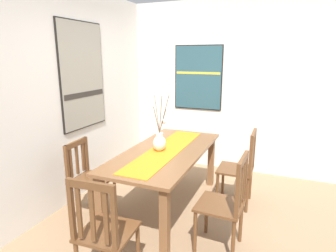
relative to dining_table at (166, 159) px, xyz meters
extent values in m
cube|color=#8E7051|center=(-0.21, -0.60, -0.66)|extent=(6.40, 6.40, 0.03)
cube|color=silver|center=(-0.21, 1.26, 0.70)|extent=(6.40, 0.12, 2.70)
cube|color=silver|center=(1.65, -0.60, 0.70)|extent=(0.12, 6.40, 2.70)
cube|color=brown|center=(0.00, 0.00, 0.09)|extent=(1.87, 0.85, 0.03)
cube|color=brown|center=(-0.86, -0.35, -0.28)|extent=(0.08, 0.08, 0.72)
cube|color=brown|center=(0.86, -0.35, -0.28)|extent=(0.08, 0.08, 0.72)
cube|color=brown|center=(-0.86, 0.35, -0.28)|extent=(0.08, 0.08, 0.72)
cube|color=brown|center=(0.86, 0.35, -0.28)|extent=(0.08, 0.08, 0.72)
cube|color=orange|center=(0.00, 0.00, 0.11)|extent=(1.72, 0.36, 0.01)
ellipsoid|color=silver|center=(-0.06, 0.06, 0.20)|extent=(0.18, 0.15, 0.19)
cylinder|color=silver|center=(-0.06, 0.06, 0.31)|extent=(0.09, 0.09, 0.04)
cylinder|color=brown|center=(-0.05, 0.10, 0.48)|extent=(0.01, 0.08, 0.31)
cylinder|color=brown|center=(-0.12, 0.01, 0.56)|extent=(0.13, 0.10, 0.46)
cylinder|color=brown|center=(-0.07, 0.01, 0.48)|extent=(0.04, 0.10, 0.29)
cylinder|color=brown|center=(-0.01, 0.02, 0.55)|extent=(0.11, 0.09, 0.44)
cylinder|color=brown|center=(0.02, 0.12, 0.54)|extent=(0.15, 0.13, 0.42)
sphere|color=white|center=(-0.03, 0.02, 0.47)|extent=(0.06, 0.06, 0.06)
cube|color=brown|center=(-0.49, 0.72, -0.19)|extent=(0.44, 0.44, 0.03)
cylinder|color=brown|center=(-0.30, 0.55, -0.42)|extent=(0.04, 0.04, 0.45)
cylinder|color=brown|center=(-0.66, 0.53, -0.42)|extent=(0.04, 0.04, 0.45)
cylinder|color=brown|center=(-0.32, 0.91, -0.42)|extent=(0.04, 0.04, 0.45)
cylinder|color=brown|center=(-0.68, 0.89, -0.42)|extent=(0.04, 0.04, 0.45)
cube|color=brown|center=(-0.32, 0.92, 0.04)|extent=(0.04, 0.04, 0.43)
cube|color=brown|center=(-0.68, 0.90, 0.04)|extent=(0.04, 0.04, 0.43)
cube|color=brown|center=(-0.50, 0.91, 0.23)|extent=(0.38, 0.05, 0.06)
cube|color=brown|center=(-0.38, 0.91, 0.03)|extent=(0.04, 0.02, 0.34)
cube|color=brown|center=(-0.50, 0.91, 0.03)|extent=(0.04, 0.02, 0.34)
cube|color=brown|center=(-0.61, 0.90, 0.03)|extent=(0.04, 0.02, 0.34)
cube|color=brown|center=(-0.50, -0.77, -0.19)|extent=(0.44, 0.44, 0.03)
cylinder|color=brown|center=(-0.67, -0.58, -0.42)|extent=(0.04, 0.04, 0.45)
cylinder|color=brown|center=(-0.31, -0.59, -0.42)|extent=(0.04, 0.04, 0.45)
cylinder|color=brown|center=(-0.68, -0.94, -0.42)|extent=(0.04, 0.04, 0.45)
cylinder|color=brown|center=(-0.33, -0.95, -0.42)|extent=(0.04, 0.04, 0.45)
cube|color=brown|center=(-0.69, -0.95, 0.08)|extent=(0.04, 0.04, 0.50)
cube|color=brown|center=(-0.33, -0.96, 0.08)|extent=(0.04, 0.04, 0.50)
cube|color=brown|center=(-0.51, -0.96, 0.30)|extent=(0.38, 0.05, 0.06)
cube|color=brown|center=(-0.62, -0.95, 0.06)|extent=(0.04, 0.02, 0.41)
cube|color=brown|center=(-0.51, -0.96, 0.06)|extent=(0.04, 0.02, 0.41)
cube|color=brown|center=(-0.39, -0.96, 0.06)|extent=(0.04, 0.02, 0.41)
cube|color=brown|center=(-1.26, -0.02, -0.19)|extent=(0.45, 0.45, 0.03)
cylinder|color=brown|center=(-1.10, 0.17, -0.42)|extent=(0.04, 0.04, 0.45)
cylinder|color=brown|center=(-1.07, -0.19, -0.42)|extent=(0.04, 0.04, 0.45)
cube|color=brown|center=(-1.47, 0.15, 0.08)|extent=(0.04, 0.04, 0.51)
cube|color=brown|center=(-1.44, -0.21, 0.08)|extent=(0.04, 0.04, 0.51)
cube|color=brown|center=(-1.45, -0.03, 0.30)|extent=(0.06, 0.38, 0.06)
cube|color=brown|center=(-1.46, 0.08, 0.06)|extent=(0.02, 0.04, 0.42)
cube|color=brown|center=(-1.45, -0.03, 0.06)|extent=(0.02, 0.04, 0.42)
cube|color=brown|center=(-1.45, -0.14, 0.06)|extent=(0.02, 0.04, 0.42)
cube|color=brown|center=(0.45, -0.76, -0.19)|extent=(0.42, 0.42, 0.03)
cylinder|color=brown|center=(0.27, -0.58, -0.42)|extent=(0.04, 0.04, 0.45)
cylinder|color=brown|center=(0.63, -0.57, -0.42)|extent=(0.04, 0.04, 0.45)
cylinder|color=brown|center=(0.27, -0.94, -0.42)|extent=(0.04, 0.04, 0.45)
cylinder|color=brown|center=(0.63, -0.93, -0.42)|extent=(0.04, 0.04, 0.45)
cube|color=brown|center=(0.27, -0.95, 0.07)|extent=(0.04, 0.04, 0.50)
cube|color=brown|center=(0.63, -0.94, 0.07)|extent=(0.04, 0.04, 0.50)
cube|color=brown|center=(0.45, -0.95, 0.29)|extent=(0.38, 0.04, 0.06)
cube|color=brown|center=(0.31, -0.95, 0.06)|extent=(0.04, 0.02, 0.41)
cube|color=brown|center=(0.40, -0.95, 0.06)|extent=(0.04, 0.02, 0.41)
cube|color=brown|center=(0.50, -0.95, 0.06)|extent=(0.04, 0.02, 0.41)
cube|color=brown|center=(0.59, -0.95, 0.06)|extent=(0.04, 0.02, 0.41)
cube|color=black|center=(0.05, 1.20, 0.95)|extent=(0.83, 0.04, 1.36)
cube|color=gray|center=(0.05, 1.18, 0.95)|extent=(0.80, 0.01, 1.33)
cube|color=#2D2823|center=(0.05, 1.17, 0.71)|extent=(0.77, 0.00, 0.07)
cube|color=black|center=(1.58, 0.09, 0.85)|extent=(0.04, 0.80, 1.04)
cube|color=#284C56|center=(1.56, 0.09, 0.85)|extent=(0.01, 0.77, 1.01)
cube|color=gold|center=(1.56, 0.09, 0.93)|extent=(0.00, 0.74, 0.04)
camera|label=1|loc=(-2.95, -1.24, 1.19)|focal=30.30mm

